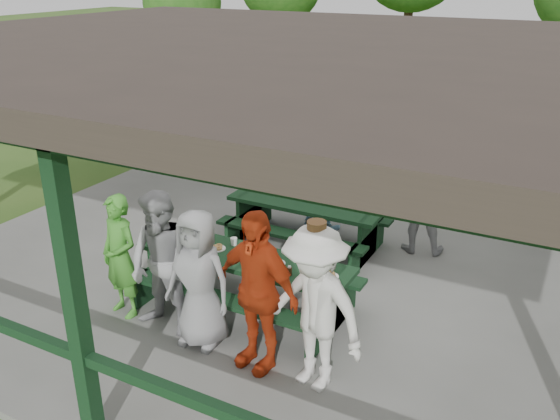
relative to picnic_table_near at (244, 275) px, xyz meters
The scene contains 17 objects.
ground 1.33m from the picnic_table_near, 93.29° to the left, with size 90.00×90.00×0.00m, color #2A4D18.
concrete_slab 1.31m from the picnic_table_near, 93.29° to the left, with size 10.00×8.00×0.10m, color slate.
pavilion_structure 2.85m from the picnic_table_near, 93.29° to the left, with size 10.60×8.60×3.24m.
picnic_table_near is the anchor object (origin of this frame).
picnic_table_far 2.00m from the picnic_table_near, 92.96° to the left, with size 2.39×1.39×0.75m.
table_setting 0.38m from the picnic_table_near, behind, with size 2.48×0.45×0.10m.
contestant_green 1.54m from the picnic_table_near, 147.80° to the right, with size 0.58×0.38×1.59m, color #3E8F2A.
contestant_grey_left 1.11m from the picnic_table_near, 123.02° to the right, with size 0.86×0.67×1.77m, color #9C9C9F.
contestant_grey_mid 0.94m from the picnic_table_near, 93.95° to the right, with size 0.81×0.53×1.66m, color gray.
contestant_red 1.25m from the picnic_table_near, 51.88° to the right, with size 1.08×0.45×1.84m, color #B23110.
contestant_white_fedora 1.74m from the picnic_table_near, 33.68° to the right, with size 1.28×0.90×1.86m.
spectator_lblue 2.84m from the picnic_table_near, 94.15° to the left, with size 1.57×0.50×1.69m, color #90C5DF.
spectator_blue 3.83m from the picnic_table_near, 112.20° to the left, with size 0.62×0.41×1.69m, color #3C4A9D.
spectator_grey 3.11m from the picnic_table_near, 61.45° to the left, with size 0.82×0.64×1.70m, color #9B9B9E.
pickup_truck 8.64m from the picnic_table_near, 72.44° to the left, with size 2.22×4.81×1.34m, color silver.
farm_trailer 9.44m from the picnic_table_near, 102.77° to the left, with size 4.26×2.18×1.48m.
tree_edge_left 16.29m from the picnic_table_near, 128.97° to the left, with size 2.80×2.80×4.37m.
Camera 1 is at (3.57, -6.80, 4.19)m, focal length 38.00 mm.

